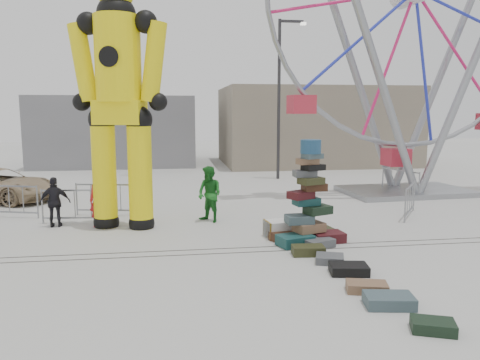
{
  "coord_description": "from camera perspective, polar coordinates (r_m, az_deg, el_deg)",
  "views": [
    {
      "loc": [
        -2.41,
        -10.5,
        3.49
      ],
      "look_at": [
        -0.55,
        2.25,
        1.58
      ],
      "focal_mm": 35.0,
      "sensor_mm": 36.0,
      "label": 1
    }
  ],
  "objects": [
    {
      "name": "ground",
      "position": [
        11.33,
        4.48,
        -9.55
      ],
      "size": [
        90.0,
        90.0,
        0.0
      ],
      "primitive_type": "plane",
      "color": "#9E9E99",
      "rests_on": "ground"
    },
    {
      "name": "track_line_near",
      "position": [
        11.88,
        3.84,
        -8.65
      ],
      "size": [
        40.0,
        0.04,
        0.01
      ],
      "primitive_type": "cube",
      "color": "#47443F",
      "rests_on": "ground"
    },
    {
      "name": "track_line_far",
      "position": [
        12.26,
        3.44,
        -8.11
      ],
      "size": [
        40.0,
        0.04,
        0.01
      ],
      "primitive_type": "cube",
      "color": "#47443F",
      "rests_on": "ground"
    },
    {
      "name": "building_right",
      "position": [
        31.94,
        8.93,
        6.54
      ],
      "size": [
        12.0,
        8.0,
        5.0
      ],
      "primitive_type": "cube",
      "color": "gray",
      "rests_on": "ground"
    },
    {
      "name": "building_left",
      "position": [
        32.73,
        -14.64,
        5.89
      ],
      "size": [
        10.0,
        8.0,
        4.4
      ],
      "primitive_type": "cube",
      "color": "gray",
      "rests_on": "ground"
    },
    {
      "name": "lamp_post_right",
      "position": [
        24.16,
        4.99,
        10.74
      ],
      "size": [
        1.41,
        0.25,
        8.0
      ],
      "color": "#2D2D30",
      "rests_on": "ground"
    },
    {
      "name": "lamp_post_left",
      "position": [
        25.57,
        -11.82,
        10.47
      ],
      "size": [
        1.41,
        0.25,
        8.0
      ],
      "color": "#2D2D30",
      "rests_on": "ground"
    },
    {
      "name": "suitcase_tower",
      "position": [
        12.65,
        8.28,
        -4.09
      ],
      "size": [
        2.02,
        1.77,
        2.75
      ],
      "rotation": [
        0.0,
        0.0,
        0.24
      ],
      "color": "#174546",
      "rests_on": "ground"
    },
    {
      "name": "crash_test_dummy",
      "position": [
        14.26,
        -14.51,
        10.08
      ],
      "size": [
        2.99,
        1.32,
        7.53
      ],
      "rotation": [
        0.0,
        0.0,
        -0.28
      ],
      "color": "black",
      "rests_on": "ground"
    },
    {
      "name": "ferris_wheel",
      "position": [
        21.19,
        20.45,
        18.03
      ],
      "size": [
        12.61,
        3.46,
        14.65
      ],
      "rotation": [
        0.0,
        0.0,
        0.07
      ],
      "color": "gray",
      "rests_on": "ground"
    },
    {
      "name": "steamer_trunk",
      "position": [
        13.17,
        5.31,
        -5.92
      ],
      "size": [
        1.08,
        0.72,
        0.47
      ],
      "primitive_type": "cube",
      "rotation": [
        0.0,
        0.0,
        0.14
      ],
      "color": "silver",
      "rests_on": "ground"
    },
    {
      "name": "row_case_0",
      "position": [
        11.66,
        8.32,
        -8.49
      ],
      "size": [
        0.81,
        0.51,
        0.23
      ],
      "primitive_type": "cube",
      "rotation": [
        0.0,
        0.0,
        -0.08
      ],
      "color": "#36381C",
      "rests_on": "ground"
    },
    {
      "name": "row_case_1",
      "position": [
        11.18,
        10.89,
        -9.43
      ],
      "size": [
        0.78,
        0.73,
        0.18
      ],
      "primitive_type": "cube",
      "rotation": [
        0.0,
        0.0,
        -0.33
      ],
      "color": "#525559",
      "rests_on": "ground"
    },
    {
      "name": "row_case_2",
      "position": [
        10.55,
        13.13,
        -10.53
      ],
      "size": [
        0.89,
        0.67,
        0.21
      ],
      "primitive_type": "cube",
      "rotation": [
        0.0,
        0.0,
        -0.16
      ],
      "color": "black",
      "rests_on": "ground"
    },
    {
      "name": "row_case_3",
      "position": [
        9.65,
        15.2,
        -12.49
      ],
      "size": [
        0.87,
        0.63,
        0.19
      ],
      "primitive_type": "cube",
      "rotation": [
        0.0,
        0.0,
        -0.26
      ],
      "color": "brown",
      "rests_on": "ground"
    },
    {
      "name": "row_case_4",
      "position": [
        9.09,
        17.72,
        -13.83
      ],
      "size": [
        0.94,
        0.68,
        0.22
      ],
      "primitive_type": "cube",
      "rotation": [
        0.0,
        0.0,
        -0.17
      ],
      "color": "#41575D",
      "rests_on": "ground"
    },
    {
      "name": "row_case_5",
      "position": [
        8.39,
        22.47,
        -16.11
      ],
      "size": [
        0.78,
        0.65,
        0.19
      ],
      "primitive_type": "cube",
      "rotation": [
        0.0,
        0.0,
        -0.37
      ],
      "color": "black",
      "rests_on": "ground"
    },
    {
      "name": "barricade_dummy_a",
      "position": [
        17.18,
        -26.32,
        -2.31
      ],
      "size": [
        1.95,
        0.64,
        1.1
      ],
      "primitive_type": null,
      "rotation": [
        0.0,
        0.0,
        -0.28
      ],
      "color": "gray",
      "rests_on": "ground"
    },
    {
      "name": "barricade_dummy_b",
      "position": [
        15.47,
        -19.49,
        -3.02
      ],
      "size": [
        2.0,
        0.3,
        1.1
      ],
      "primitive_type": null,
      "rotation": [
        0.0,
        0.0,
        -0.1
      ],
      "color": "gray",
      "rests_on": "ground"
    },
    {
      "name": "barricade_dummy_c",
      "position": [
        16.34,
        -16.03,
        -2.28
      ],
      "size": [
        1.98,
        0.48,
        1.1
      ],
      "primitive_type": null,
      "rotation": [
        0.0,
        0.0,
        -0.19
      ],
      "color": "gray",
      "rests_on": "ground"
    },
    {
      "name": "barricade_wheel_front",
      "position": [
        16.53,
        20.0,
        -2.34
      ],
      "size": [
        1.25,
        1.68,
        1.1
      ],
      "primitive_type": null,
      "rotation": [
        0.0,
        0.0,
        0.95
      ],
      "color": "gray",
      "rests_on": "ground"
    },
    {
      "name": "barricade_wheel_back",
      "position": [
        20.51,
        18.94,
        -0.28
      ],
      "size": [
        0.73,
        1.93,
        1.1
      ],
      "primitive_type": null,
      "rotation": [
        0.0,
        0.0,
        -1.25
      ],
      "color": "gray",
      "rests_on": "ground"
    },
    {
      "name": "pedestrian_red",
      "position": [
        14.79,
        -16.76,
        -2.38
      ],
      "size": [
        0.66,
        0.5,
        1.62
      ],
      "primitive_type": "imported",
      "rotation": [
        0.0,
        0.0,
        0.21
      ],
      "color": "red",
      "rests_on": "ground"
    },
    {
      "name": "pedestrian_green",
      "position": [
        14.78,
        -3.73,
        -1.74
      ],
      "size": [
        1.08,
        1.09,
        1.77
      ],
      "primitive_type": "imported",
      "rotation": [
        0.0,
        0.0,
        -0.83
      ],
      "color": "#1A691F",
      "rests_on": "ground"
    },
    {
      "name": "pedestrian_black",
      "position": [
        15.19,
        -21.62,
        -2.53
      ],
      "size": [
        0.91,
        0.42,
        1.52
      ],
      "primitive_type": "imported",
      "rotation": [
        0.0,
        0.0,
        3.19
      ],
      "color": "black",
      "rests_on": "ground"
    }
  ]
}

